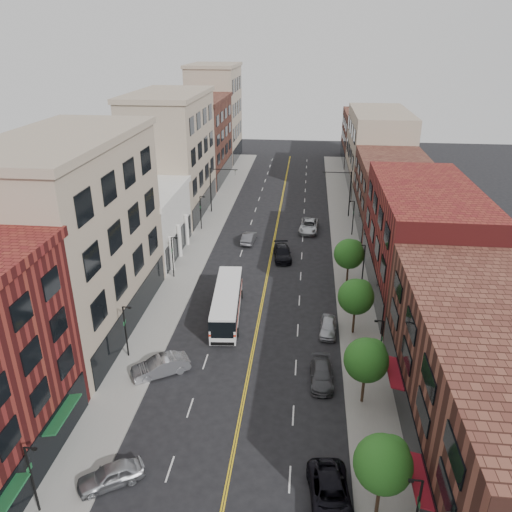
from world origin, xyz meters
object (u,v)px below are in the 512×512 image
(car_lane_c, at_px, (308,224))
(car_parked_far, at_px, (328,327))
(city_bus, at_px, (227,301))
(car_lane_a, at_px, (282,253))
(car_lane_b, at_px, (309,226))
(car_parked_mid, at_px, (322,375))
(car_angle_a, at_px, (111,475))
(car_angle_b, at_px, (161,366))
(car_lane_behind, at_px, (249,238))
(car_parked_near, at_px, (330,495))

(car_lane_c, bearing_deg, car_parked_far, -92.50)
(city_bus, distance_m, car_lane_a, 15.74)
(car_lane_a, relative_size, car_lane_b, 0.92)
(car_parked_mid, bearing_deg, car_angle_a, -140.07)
(car_angle_b, distance_m, car_lane_c, 38.10)
(car_lane_behind, bearing_deg, car_lane_c, -138.06)
(car_angle_b, xyz_separation_m, car_lane_b, (12.24, 35.28, -0.01))
(car_parked_far, xyz_separation_m, car_lane_b, (-2.07, 27.29, 0.11))
(car_lane_behind, bearing_deg, car_lane_a, 139.91)
(car_lane_a, xyz_separation_m, car_lane_b, (3.34, 10.23, 0.03))
(car_angle_a, xyz_separation_m, car_parked_mid, (13.57, 11.84, -0.05))
(city_bus, distance_m, car_parked_near, 23.74)
(car_parked_far, distance_m, car_lane_c, 28.22)
(car_parked_far, bearing_deg, car_lane_behind, 118.94)
(city_bus, relative_size, car_angle_a, 2.75)
(car_parked_mid, distance_m, car_lane_a, 25.05)
(car_angle_b, relative_size, car_lane_b, 0.85)
(car_lane_c, bearing_deg, car_angle_b, -115.52)
(city_bus, xyz_separation_m, car_lane_c, (7.98, 26.04, -0.92))
(car_parked_near, height_order, car_lane_behind, car_parked_near)
(city_bus, relative_size, car_lane_a, 2.20)
(car_angle_a, relative_size, car_lane_c, 0.91)
(car_parked_mid, relative_size, car_lane_behind, 1.05)
(car_lane_c, bearing_deg, car_lane_a, -113.09)
(city_bus, xyz_separation_m, car_angle_b, (-4.11, -10.09, -0.90))
(car_angle_a, bearing_deg, city_bus, 137.11)
(car_angle_b, height_order, car_parked_far, car_angle_b)
(car_angle_b, bearing_deg, car_lane_c, 129.75)
(car_angle_a, distance_m, car_lane_b, 48.26)
(car_angle_a, distance_m, car_lane_c, 49.04)
(car_lane_behind, bearing_deg, car_angle_b, 86.98)
(car_parked_near, bearing_deg, car_lane_behind, 97.88)
(car_angle_b, relative_size, car_parked_far, 1.22)
(car_parked_near, relative_size, car_parked_far, 1.37)
(car_parked_mid, relative_size, car_lane_b, 0.81)
(car_lane_c, bearing_deg, car_parked_near, -94.79)
(car_parked_near, bearing_deg, car_lane_b, 86.43)
(car_parked_mid, bearing_deg, car_lane_c, 91.21)
(car_parked_near, xyz_separation_m, car_lane_c, (-1.84, 47.63, 0.02))
(car_parked_near, height_order, car_parked_mid, car_parked_near)
(car_parked_far, bearing_deg, city_bus, 172.07)
(car_parked_mid, bearing_deg, car_lane_b, 91.03)
(city_bus, relative_size, car_lane_b, 2.03)
(car_lane_c, bearing_deg, car_angle_a, -111.28)
(car_parked_mid, distance_m, car_lane_behind, 31.00)
(car_angle_a, distance_m, car_angle_b, 11.40)
(car_angle_a, bearing_deg, car_lane_a, 134.21)
(car_angle_a, bearing_deg, car_lane_behind, 142.44)
(car_parked_near, distance_m, car_lane_a, 36.90)
(car_parked_mid, height_order, car_lane_b, car_lane_b)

